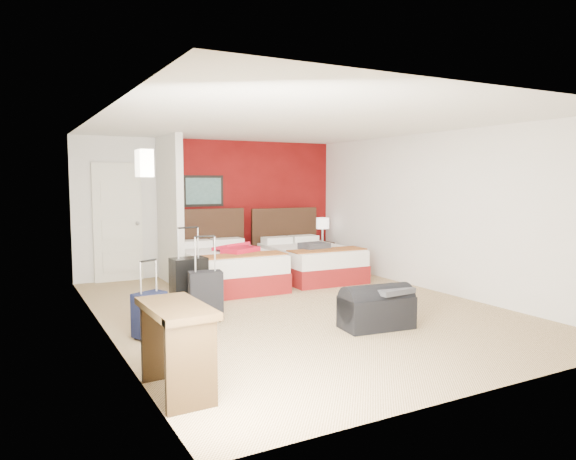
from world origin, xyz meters
TOP-DOWN VIEW (x-y plane):
  - ground at (0.00, 0.00)m, footprint 6.50×6.50m
  - room_walls at (-1.40, 1.42)m, footprint 5.02×6.52m
  - red_accent_panel at (0.75, 3.23)m, footprint 3.50×0.04m
  - partition_wall at (-1.00, 2.61)m, footprint 0.12×1.20m
  - entry_door at (-1.75, 3.20)m, footprint 0.82×0.06m
  - bed_left at (-0.26, 1.85)m, footprint 1.41×1.98m
  - bed_right at (1.32, 1.87)m, footprint 1.38×1.92m
  - red_suitcase_open at (-0.16, 1.75)m, footprint 0.82×0.93m
  - jacket_bundle at (1.22, 1.57)m, footprint 0.48×0.40m
  - nightstand at (2.18, 2.83)m, footprint 0.39×0.39m
  - table_lamp at (2.18, 2.83)m, footprint 0.35×0.35m
  - suitcase_black at (-1.34, 0.56)m, footprint 0.47×0.31m
  - suitcase_charcoal at (-1.32, -0.03)m, footprint 0.44×0.32m
  - suitcase_navy at (-2.11, -0.42)m, footprint 0.40×0.34m
  - duffel_bag at (0.36, -1.29)m, footprint 0.88×0.54m
  - jacket_draped at (0.51, -1.34)m, footprint 0.50×0.43m
  - desk at (-2.29, -2.07)m, footprint 0.48×0.91m

SIDE VIEW (x-z plane):
  - ground at x=0.00m, z-range 0.00..0.00m
  - duffel_bag at x=0.36m, z-range 0.00..0.42m
  - suitcase_navy at x=-2.11m, z-range 0.00..0.48m
  - nightstand at x=2.18m, z-range 0.00..0.50m
  - bed_right at x=1.32m, z-range 0.00..0.56m
  - bed_left at x=-0.26m, z-range 0.00..0.59m
  - suitcase_charcoal at x=-1.32m, z-range 0.00..0.60m
  - suitcase_black at x=-1.34m, z-range 0.00..0.69m
  - desk at x=-2.29m, z-range 0.00..0.75m
  - jacket_draped at x=0.51m, z-range 0.42..0.49m
  - jacket_bundle at x=1.22m, z-range 0.56..0.67m
  - red_suitcase_open at x=-0.16m, z-range 0.59..0.68m
  - table_lamp at x=2.18m, z-range 0.50..0.99m
  - entry_door at x=-1.75m, z-range 0.00..2.05m
  - red_accent_panel at x=0.75m, z-range 0.00..2.50m
  - partition_wall at x=-1.00m, z-range 0.00..2.50m
  - room_walls at x=-1.40m, z-range 0.01..2.51m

